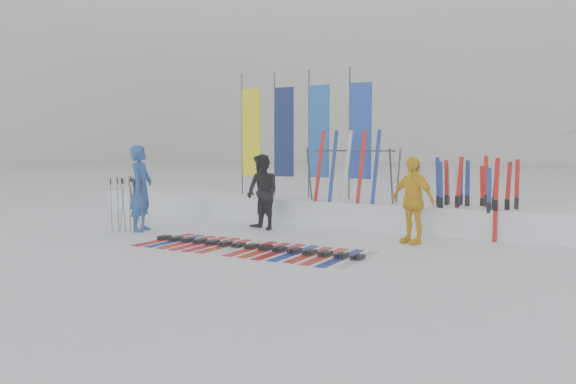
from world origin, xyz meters
The scene contains 10 objects.
ground centered at (0.00, 0.00, 0.00)m, with size 120.00×120.00×0.00m, color white.
snow_bank centered at (0.00, 4.60, 0.30)m, with size 14.00×1.60×0.60m, color white.
person_blue centered at (-3.43, 1.42, 0.95)m, with size 0.69×0.45×1.90m, color #1C4CA5.
person_black centered at (-1.18, 2.90, 0.85)m, with size 0.83×0.64×1.70m, color black.
person_yellow centered at (2.30, 2.75, 0.84)m, with size 0.99×0.41×1.68m, color yellow.
ski_row centered at (-0.09, 0.74, 0.03)m, with size 4.34×1.69×0.07m.
pole_cluster centered at (-3.59, 1.23, 0.60)m, with size 0.65×0.59×1.25m.
feather_flags centered at (-1.22, 4.84, 2.24)m, with size 3.68×0.13×3.20m.
ski_rack centered at (0.48, 4.20, 1.38)m, with size 2.04×0.80×1.23m.
upright_skis centered at (3.15, 4.29, 0.79)m, with size 1.56×1.03×1.69m.
Camera 1 is at (5.43, -7.83, 1.87)m, focal length 35.00 mm.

